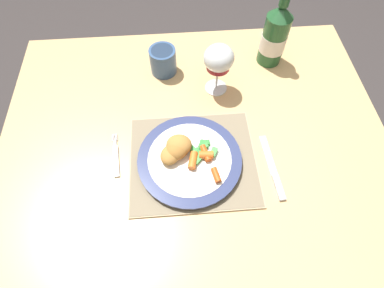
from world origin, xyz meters
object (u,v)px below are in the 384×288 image
(dining_table, at_px, (195,158))
(fork, at_px, (116,158))
(table_knife, at_px, (274,172))
(drinking_cup, at_px, (163,60))
(bottle, at_px, (275,36))
(wine_glass, at_px, (219,60))
(dinner_plate, at_px, (190,160))

(dining_table, relative_size, fork, 8.09)
(table_knife, height_order, drinking_cup, drinking_cup)
(fork, relative_size, bottle, 0.50)
(wine_glass, relative_size, drinking_cup, 1.91)
(dinner_plate, height_order, table_knife, dinner_plate)
(dinner_plate, xyz_separation_m, drinking_cup, (-0.06, 0.35, 0.03))
(dinner_plate, bearing_deg, bottle, 51.62)
(table_knife, distance_m, wine_glass, 0.35)
(dinner_plate, distance_m, fork, 0.20)
(dinner_plate, relative_size, drinking_cup, 3.23)
(bottle, bearing_deg, dining_table, -132.10)
(dining_table, height_order, wine_glass, wine_glass)
(dining_table, height_order, dinner_plate, dinner_plate)
(dining_table, relative_size, wine_glass, 6.75)
(table_knife, bearing_deg, dining_table, 149.89)
(dining_table, relative_size, drinking_cup, 12.89)
(dining_table, bearing_deg, drinking_cup, 105.60)
(dining_table, height_order, bottle, bottle)
(dining_table, xyz_separation_m, table_knife, (0.20, -0.12, 0.10))
(dinner_plate, relative_size, table_knife, 1.42)
(dining_table, relative_size, table_knife, 5.67)
(fork, xyz_separation_m, table_knife, (0.42, -0.08, 0.00))
(fork, height_order, table_knife, table_knife)
(fork, distance_m, bottle, 0.61)
(table_knife, bearing_deg, wine_glass, 110.84)
(dining_table, xyz_separation_m, bottle, (0.27, 0.30, 0.20))
(drinking_cup, bearing_deg, fork, -113.78)
(fork, bearing_deg, wine_glass, 37.32)
(fork, distance_m, wine_glass, 0.40)
(dining_table, bearing_deg, table_knife, -30.11)
(wine_glass, bearing_deg, fork, -142.68)
(table_knife, relative_size, drinking_cup, 2.27)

